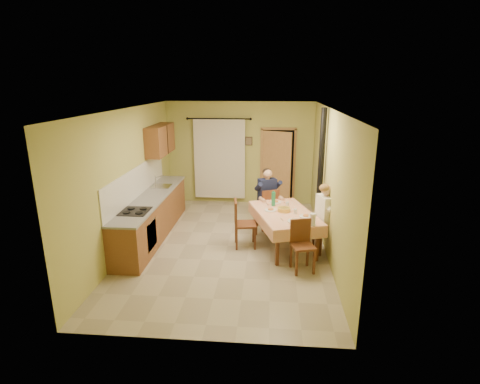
# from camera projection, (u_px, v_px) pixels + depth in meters

# --- Properties ---
(floor) EXTENTS (4.00, 6.00, 0.01)m
(floor) POSITION_uv_depth(u_px,v_px,m) (228.00, 246.00, 7.82)
(floor) COLOR tan
(floor) RESTS_ON ground
(room_shell) EXTENTS (4.04, 6.04, 2.82)m
(room_shell) POSITION_uv_depth(u_px,v_px,m) (227.00, 160.00, 7.30)
(room_shell) COLOR tan
(room_shell) RESTS_ON ground
(kitchen_run) EXTENTS (0.64, 3.64, 1.56)m
(kitchen_run) POSITION_uv_depth(u_px,v_px,m) (152.00, 215.00, 8.20)
(kitchen_run) COLOR brown
(kitchen_run) RESTS_ON ground
(upper_cabinets) EXTENTS (0.35, 1.40, 0.70)m
(upper_cabinets) POSITION_uv_depth(u_px,v_px,m) (160.00, 140.00, 9.04)
(upper_cabinets) COLOR brown
(upper_cabinets) RESTS_ON room_shell
(curtain) EXTENTS (1.70, 0.07, 2.22)m
(curtain) POSITION_uv_depth(u_px,v_px,m) (220.00, 159.00, 10.28)
(curtain) COLOR black
(curtain) RESTS_ON ground
(doorway) EXTENTS (0.96, 0.38, 2.15)m
(doorway) POSITION_uv_depth(u_px,v_px,m) (277.00, 167.00, 10.20)
(doorway) COLOR black
(doorway) RESTS_ON ground
(dining_table) EXTENTS (1.55, 2.01, 0.76)m
(dining_table) POSITION_uv_depth(u_px,v_px,m) (284.00, 230.00, 7.67)
(dining_table) COLOR #E49E7A
(dining_table) RESTS_ON ground
(tableware) EXTENTS (0.95, 1.47, 0.33)m
(tableware) POSITION_uv_depth(u_px,v_px,m) (288.00, 211.00, 7.46)
(tableware) COLOR white
(tableware) RESTS_ON dining_table
(chair_far) EXTENTS (0.54, 0.54, 0.97)m
(chair_far) POSITION_uv_depth(u_px,v_px,m) (267.00, 216.00, 8.68)
(chair_far) COLOR #5A2E18
(chair_far) RESTS_ON ground
(chair_near) EXTENTS (0.47, 0.47, 0.94)m
(chair_near) POSITION_uv_depth(u_px,v_px,m) (302.00, 256.00, 6.72)
(chair_near) COLOR #5A2E18
(chair_near) RESTS_ON ground
(chair_right) EXTENTS (0.48, 0.48, 0.93)m
(chair_right) POSITION_uv_depth(u_px,v_px,m) (325.00, 238.00, 7.47)
(chair_right) COLOR #5A2E18
(chair_right) RESTS_ON ground
(chair_left) EXTENTS (0.49, 0.49, 0.99)m
(chair_left) POSITION_uv_depth(u_px,v_px,m) (244.00, 233.00, 7.74)
(chair_left) COLOR #5A2E18
(chair_left) RESTS_ON ground
(man_far) EXTENTS (0.65, 0.60, 1.39)m
(man_far) POSITION_uv_depth(u_px,v_px,m) (268.00, 192.00, 8.53)
(man_far) COLOR #141938
(man_far) RESTS_ON chair_far
(man_right) EXTENTS (0.58, 0.65, 1.39)m
(man_right) POSITION_uv_depth(u_px,v_px,m) (326.00, 210.00, 7.30)
(man_right) COLOR white
(man_right) RESTS_ON chair_right
(stove_flue) EXTENTS (0.24, 0.24, 2.80)m
(stove_flue) POSITION_uv_depth(u_px,v_px,m) (319.00, 193.00, 7.95)
(stove_flue) COLOR black
(stove_flue) RESTS_ON ground
(picture_back) EXTENTS (0.19, 0.03, 0.23)m
(picture_back) POSITION_uv_depth(u_px,v_px,m) (249.00, 141.00, 10.14)
(picture_back) COLOR black
(picture_back) RESTS_ON room_shell
(picture_right) EXTENTS (0.03, 0.31, 0.21)m
(picture_right) POSITION_uv_depth(u_px,v_px,m) (321.00, 150.00, 8.28)
(picture_right) COLOR brown
(picture_right) RESTS_ON room_shell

